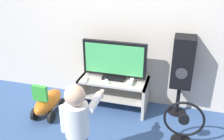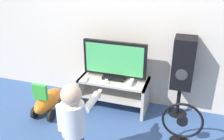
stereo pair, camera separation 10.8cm
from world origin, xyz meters
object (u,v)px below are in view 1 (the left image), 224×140
Objects in this scene: remote_primary at (86,80)px; television at (114,61)px; floor_fan at (183,125)px; remote_secondary at (107,81)px; child at (77,120)px; ride_on_toy at (48,102)px; game_console at (131,82)px; speaker_tower at (183,64)px.

television is at bearing 27.91° from remote_primary.
remote_secondary is at bearing 159.17° from floor_fan.
remote_primary and remote_secondary have the same top height.
floor_fan is at bearing 31.39° from child.
remote_primary is 1.04× the size of remote_secondary.
ride_on_toy is at bearing -158.24° from remote_secondary.
game_console is at bearing 147.41° from floor_fan.
game_console is 1.10m from child.
remote_secondary is 0.84m from ride_on_toy.
remote_secondary is 0.22× the size of ride_on_toy.
speaker_tower is (0.62, 0.18, 0.25)m from game_console.
remote_primary is 1.01m from child.
speaker_tower reaches higher than child.
ride_on_toy is (-0.74, -0.30, -0.27)m from remote_secondary.
ride_on_toy is at bearing -161.33° from game_console.
television reaches higher than child.
remote_secondary is 0.23× the size of floor_fan.
remote_secondary is at bearing -111.49° from television.
speaker_tower is 1.97× the size of floor_fan.
child is 0.85× the size of speaker_tower.
television is 0.29m from remote_secondary.
floor_fan is (1.01, -0.39, -0.22)m from remote_secondary.
floor_fan reaches higher than game_console.
remote_primary is at bearing -170.86° from game_console.
remote_primary is 0.23× the size of ride_on_toy.
child is at bearing -89.55° from remote_secondary.
television is 4.56× the size of game_console.
remote_primary is 0.59m from ride_on_toy.
ride_on_toy is (-0.75, 0.70, -0.35)m from child.
child is (-0.05, -1.14, -0.17)m from television.
speaker_tower is at bearing 5.92° from television.
child is at bearing -73.04° from remote_primary.
game_console is at bearing 73.83° from child.
remote_secondary is at bearing -169.08° from game_console.
remote_secondary is (-0.31, -0.06, -0.01)m from game_console.
speaker_tower is (0.88, 0.09, 0.02)m from television.
television is at bearing 68.51° from remote_secondary.
remote_secondary is at bearing -165.77° from speaker_tower.
floor_fan is (0.08, -0.62, -0.48)m from speaker_tower.
child is 1.56m from speaker_tower.
television is 0.79× the size of speaker_tower.
speaker_tower reaches higher than remote_secondary.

